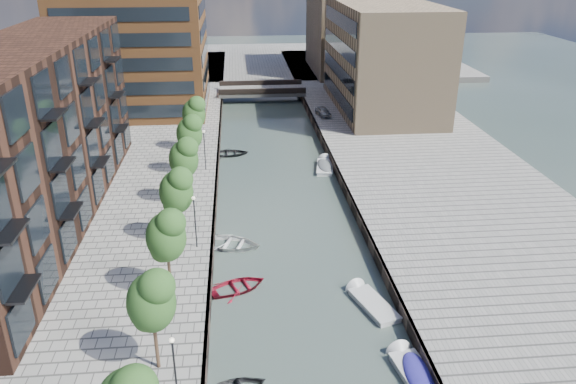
{
  "coord_description": "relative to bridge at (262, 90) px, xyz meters",
  "views": [
    {
      "loc": [
        -3.81,
        -13.25,
        21.54
      ],
      "look_at": [
        0.0,
        27.88,
        3.5
      ],
      "focal_mm": 35.0,
      "sensor_mm": 36.0,
      "label": 1
    }
  ],
  "objects": [
    {
      "name": "water",
      "position": [
        0.0,
        -32.0,
        -1.39
      ],
      "size": [
        300.0,
        300.0,
        0.0
      ],
      "primitive_type": "plane",
      "color": "#38473F",
      "rests_on": "ground"
    },
    {
      "name": "lamp_0",
      "position": [
        -7.2,
        -64.0,
        2.12
      ],
      "size": [
        0.24,
        0.24,
        4.12
      ],
      "color": "black",
      "rests_on": "quay_left"
    },
    {
      "name": "motorboat_2",
      "position": [
        4.37,
        -54.87,
        -1.3
      ],
      "size": [
        2.89,
        4.79,
        1.51
      ],
      "color": "silver",
      "rests_on": "ground"
    },
    {
      "name": "motorboat_3",
      "position": [
        5.32,
        -61.92,
        -1.2
      ],
      "size": [
        2.4,
        4.93,
        1.57
      ],
      "color": "silver",
      "rests_on": "ground"
    },
    {
      "name": "car",
      "position": [
        7.5,
        -13.64,
        0.2
      ],
      "size": [
        2.03,
        3.65,
        1.17
      ],
      "primitive_type": "imported",
      "rotation": [
        0.0,
        0.0,
        0.2
      ],
      "color": "#96999B",
      "rests_on": "quay_right"
    },
    {
      "name": "tree_1",
      "position": [
        -8.5,
        -61.0,
        3.92
      ],
      "size": [
        2.5,
        2.5,
        5.95
      ],
      "color": "#382619",
      "rests_on": "quay_left"
    },
    {
      "name": "bridge",
      "position": [
        0.0,
        0.0,
        0.0
      ],
      "size": [
        13.0,
        6.0,
        1.3
      ],
      "color": "gray",
      "rests_on": "ground"
    },
    {
      "name": "tree_3",
      "position": [
        -8.5,
        -47.0,
        3.92
      ],
      "size": [
        2.5,
        2.5,
        5.95
      ],
      "color": "#382619",
      "rests_on": "quay_left"
    },
    {
      "name": "tree_4",
      "position": [
        -8.5,
        -40.0,
        3.92
      ],
      "size": [
        2.5,
        2.5,
        5.95
      ],
      "color": "#382619",
      "rests_on": "quay_left"
    },
    {
      "name": "tree_5",
      "position": [
        -8.5,
        -33.0,
        3.92
      ],
      "size": [
        2.5,
        2.5,
        5.95
      ],
      "color": "#382619",
      "rests_on": "quay_left"
    },
    {
      "name": "sloop_4",
      "position": [
        -4.89,
        -25.12,
        -1.39
      ],
      "size": [
        4.45,
        3.27,
        0.89
      ],
      "primitive_type": "imported",
      "rotation": [
        0.0,
        0.0,
        1.61
      ],
      "color": "black",
      "rests_on": "ground"
    },
    {
      "name": "lamp_2",
      "position": [
        -7.2,
        -32.0,
        2.12
      ],
      "size": [
        0.24,
        0.24,
        4.12
      ],
      "color": "black",
      "rests_on": "quay_left"
    },
    {
      "name": "lamp_1",
      "position": [
        -7.2,
        -48.0,
        2.12
      ],
      "size": [
        0.24,
        0.24,
        4.12
      ],
      "color": "black",
      "rests_on": "quay_left"
    },
    {
      "name": "motorboat_4",
      "position": [
        5.24,
        -30.03,
        -1.2
      ],
      "size": [
        2.36,
        4.91,
        1.57
      ],
      "color": "silver",
      "rests_on": "ground"
    },
    {
      "name": "tan_block_far",
      "position": [
        16.0,
        16.0,
        7.61
      ],
      "size": [
        12.0,
        20.0,
        16.0
      ],
      "primitive_type": "cube",
      "color": "#977D5D",
      "rests_on": "quay_right"
    },
    {
      "name": "quay_right",
      "position": [
        16.0,
        -32.0,
        -0.89
      ],
      "size": [
        20.0,
        140.0,
        1.0
      ],
      "primitive_type": "cube",
      "color": "gray",
      "rests_on": "ground"
    },
    {
      "name": "tan_block_near",
      "position": [
        16.0,
        -10.0,
        6.61
      ],
      "size": [
        12.0,
        25.0,
        14.0
      ],
      "primitive_type": "cube",
      "color": "#977D5D",
      "rests_on": "quay_right"
    },
    {
      "name": "tree_2",
      "position": [
        -8.5,
        -54.0,
        3.92
      ],
      "size": [
        2.5,
        2.5,
        5.95
      ],
      "color": "#382619",
      "rests_on": "quay_left"
    },
    {
      "name": "quay_wall_right",
      "position": [
        6.1,
        -32.0,
        -0.89
      ],
      "size": [
        0.25,
        140.0,
        1.0
      ],
      "primitive_type": "cube",
      "color": "#332823",
      "rests_on": "ground"
    },
    {
      "name": "far_closure",
      "position": [
        0.0,
        28.0,
        -0.89
      ],
      "size": [
        80.0,
        40.0,
        1.0
      ],
      "primitive_type": "cube",
      "color": "gray",
      "rests_on": "ground"
    },
    {
      "name": "sloop_2",
      "position": [
        -4.21,
        -52.42,
        -1.39
      ],
      "size": [
        4.8,
        4.19,
        0.83
      ],
      "primitive_type": "imported",
      "rotation": [
        0.0,
        0.0,
        1.97
      ],
      "color": "maroon",
      "rests_on": "ground"
    },
    {
      "name": "quay_wall_left",
      "position": [
        -6.1,
        -32.0,
        -0.89
      ],
      "size": [
        0.25,
        140.0,
        1.0
      ],
      "primitive_type": "cube",
      "color": "#332823",
      "rests_on": "ground"
    },
    {
      "name": "tree_6",
      "position": [
        -8.5,
        -26.0,
        3.92
      ],
      "size": [
        2.5,
        2.5,
        5.95
      ],
      "color": "#382619",
      "rests_on": "quay_left"
    },
    {
      "name": "sloop_3",
      "position": [
        -4.77,
        -46.4,
        -1.39
      ],
      "size": [
        5.74,
        4.81,
        1.02
      ],
      "primitive_type": "imported",
      "rotation": [
        0.0,
        0.0,
        1.27
      ],
      "color": "silver",
      "rests_on": "ground"
    },
    {
      "name": "apartment_block",
      "position": [
        -20.0,
        -42.0,
        6.61
      ],
      "size": [
        8.0,
        38.0,
        14.0
      ],
      "primitive_type": "cube",
      "color": "black",
      "rests_on": "quay_left"
    }
  ]
}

